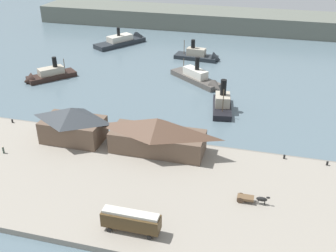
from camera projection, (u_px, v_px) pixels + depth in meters
ground_plane at (158, 135)px, 98.72m from camera, size 320.00×320.00×0.00m
quay_promenade at (128, 184)px, 79.64m from camera, size 110.00×36.00×1.20m
seawall_edge at (154, 140)px, 95.41m from camera, size 110.00×0.80×1.00m
ferry_shed_east_terminal at (73, 124)px, 92.36m from camera, size 14.28×8.77×8.28m
ferry_shed_central_terminal at (158, 135)px, 87.92m from camera, size 21.20×8.30×8.16m
street_tram at (131, 220)px, 65.88m from camera, size 9.94×2.70×4.01m
horse_cart at (251, 198)px, 73.25m from camera, size 5.88×1.67×1.87m
pedestrian_by_tram at (3, 150)px, 88.54m from camera, size 0.42×0.42×1.71m
mooring_post_east at (12, 121)px, 101.77m from camera, size 0.44×0.44×0.90m
mooring_post_center_east at (284, 157)px, 86.70m from camera, size 0.44×0.44×0.90m
mooring_post_center_west at (327, 163)px, 84.39m from camera, size 0.44×0.44×0.90m
ferry_mid_harbor at (200, 79)px, 128.32m from camera, size 20.21×17.25×9.75m
ferry_moored_west at (222, 102)px, 111.79m from camera, size 7.06×16.11×10.37m
ferry_departing_north at (46, 76)px, 131.30m from camera, size 15.12×16.29×8.78m
ferry_approaching_west at (202, 56)px, 149.66m from camera, size 17.87×7.33×9.18m
ferry_near_quay at (126, 40)px, 168.35m from camera, size 18.56×23.83×9.48m
far_headland at (222, 20)px, 190.80m from camera, size 180.00×24.00×8.00m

